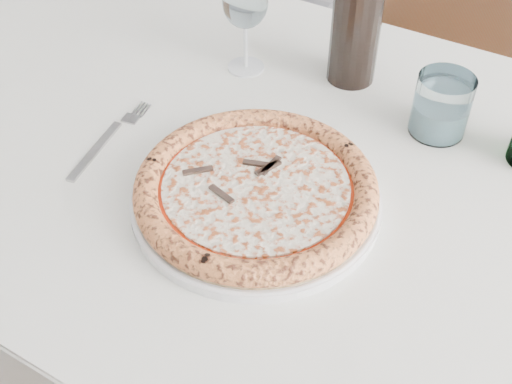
{
  "coord_description": "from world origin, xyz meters",
  "views": [
    {
      "loc": [
        0.4,
        -0.6,
        1.35
      ],
      "look_at": [
        0.11,
        -0.08,
        0.78
      ],
      "focal_mm": 45.0,
      "sensor_mm": 36.0,
      "label": 1
    }
  ],
  "objects_px": {
    "dining_table": "(288,204)",
    "wine_glass": "(245,5)",
    "plate": "(256,198)",
    "tumbler": "(441,109)",
    "wine_bottle": "(359,2)",
    "chair_far": "(434,46)",
    "pizza": "(256,188)"
  },
  "relations": [
    {
      "from": "dining_table",
      "to": "wine_bottle",
      "type": "bearing_deg",
      "value": 91.13
    },
    {
      "from": "pizza",
      "to": "wine_glass",
      "type": "height_order",
      "value": "wine_glass"
    },
    {
      "from": "pizza",
      "to": "wine_glass",
      "type": "xyz_separation_m",
      "value": [
        -0.17,
        0.27,
        0.09
      ]
    },
    {
      "from": "dining_table",
      "to": "wine_bottle",
      "type": "distance_m",
      "value": 0.32
    },
    {
      "from": "chair_far",
      "to": "plate",
      "type": "bearing_deg",
      "value": -90.92
    },
    {
      "from": "wine_glass",
      "to": "tumbler",
      "type": "bearing_deg",
      "value": -1.94
    },
    {
      "from": "plate",
      "to": "dining_table",
      "type": "bearing_deg",
      "value": 90.0
    },
    {
      "from": "tumbler",
      "to": "pizza",
      "type": "bearing_deg",
      "value": -121.63
    },
    {
      "from": "plate",
      "to": "pizza",
      "type": "bearing_deg",
      "value": 147.99
    },
    {
      "from": "dining_table",
      "to": "wine_glass",
      "type": "bearing_deg",
      "value": 134.18
    },
    {
      "from": "plate",
      "to": "wine_bottle",
      "type": "bearing_deg",
      "value": 90.79
    },
    {
      "from": "chair_far",
      "to": "pizza",
      "type": "distance_m",
      "value": 0.91
    },
    {
      "from": "dining_table",
      "to": "wine_bottle",
      "type": "relative_size",
      "value": 4.66
    },
    {
      "from": "pizza",
      "to": "wine_glass",
      "type": "distance_m",
      "value": 0.33
    },
    {
      "from": "plate",
      "to": "wine_glass",
      "type": "relative_size",
      "value": 2.04
    },
    {
      "from": "plate",
      "to": "wine_bottle",
      "type": "distance_m",
      "value": 0.35
    },
    {
      "from": "plate",
      "to": "wine_glass",
      "type": "xyz_separation_m",
      "value": [
        -0.17,
        0.27,
        0.11
      ]
    },
    {
      "from": "tumbler",
      "to": "wine_bottle",
      "type": "distance_m",
      "value": 0.2
    },
    {
      "from": "dining_table",
      "to": "wine_glass",
      "type": "relative_size",
      "value": 9.14
    },
    {
      "from": "dining_table",
      "to": "pizza",
      "type": "xyz_separation_m",
      "value": [
        -0.0,
        -0.1,
        0.12
      ]
    },
    {
      "from": "chair_far",
      "to": "wine_bottle",
      "type": "xyz_separation_m",
      "value": [
        -0.02,
        -0.54,
        0.36
      ]
    },
    {
      "from": "plate",
      "to": "wine_bottle",
      "type": "height_order",
      "value": "wine_bottle"
    },
    {
      "from": "dining_table",
      "to": "tumbler",
      "type": "height_order",
      "value": "tumbler"
    },
    {
      "from": "chair_far",
      "to": "wine_glass",
      "type": "height_order",
      "value": "chair_far"
    },
    {
      "from": "chair_far",
      "to": "tumbler",
      "type": "height_order",
      "value": "chair_far"
    },
    {
      "from": "wine_bottle",
      "to": "chair_far",
      "type": "bearing_deg",
      "value": 88.04
    },
    {
      "from": "dining_table",
      "to": "wine_glass",
      "type": "xyz_separation_m",
      "value": [
        -0.17,
        0.17,
        0.2
      ]
    },
    {
      "from": "plate",
      "to": "tumbler",
      "type": "xyz_separation_m",
      "value": [
        0.16,
        0.26,
        0.03
      ]
    },
    {
      "from": "dining_table",
      "to": "tumbler",
      "type": "distance_m",
      "value": 0.26
    },
    {
      "from": "plate",
      "to": "wine_bottle",
      "type": "relative_size",
      "value": 1.04
    },
    {
      "from": "pizza",
      "to": "tumbler",
      "type": "distance_m",
      "value": 0.31
    },
    {
      "from": "chair_far",
      "to": "wine_bottle",
      "type": "height_order",
      "value": "wine_bottle"
    }
  ]
}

